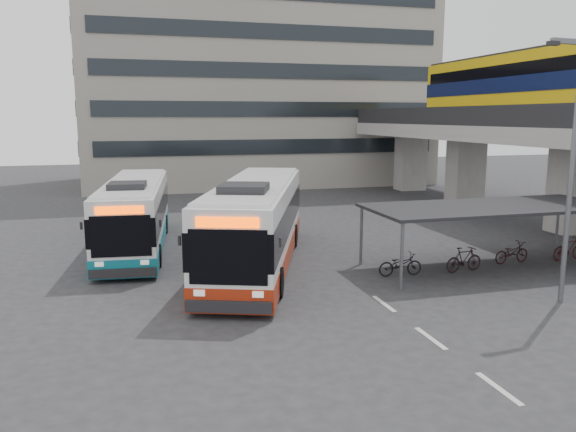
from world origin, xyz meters
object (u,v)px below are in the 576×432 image
object	(u,v)px
bus_teal	(136,215)
lamp_post	(570,157)
pedestrian	(129,258)
bus_main	(257,224)

from	to	relation	value
bus_teal	lamp_post	distance (m)	17.96
bus_teal	pedestrian	world-z (taller)	bus_teal
bus_main	pedestrian	world-z (taller)	bus_main
bus_teal	lamp_post	size ratio (longest dim) A/B	1.40
pedestrian	lamp_post	distance (m)	15.57
pedestrian	bus_teal	bearing A→B (deg)	30.01
pedestrian	bus_main	bearing A→B (deg)	-49.52
bus_main	lamp_post	xyz separation A→B (m)	(8.55, -7.14, 3.03)
bus_main	lamp_post	size ratio (longest dim) A/B	1.53
bus_main	pedestrian	size ratio (longest dim) A/B	7.99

